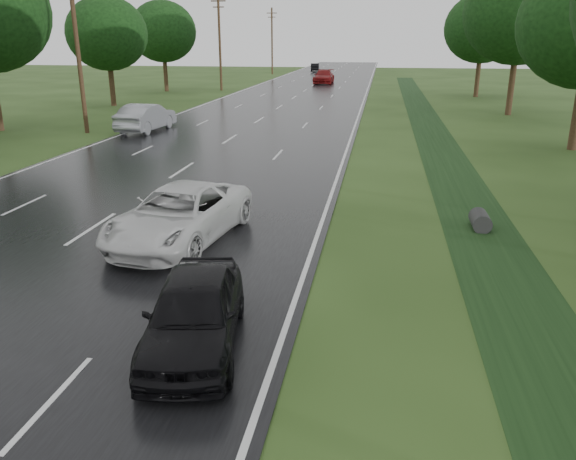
% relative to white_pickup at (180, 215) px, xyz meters
% --- Properties ---
extents(road, '(14.00, 180.00, 0.04)m').
position_rel_white_pickup_xyz_m(road, '(-3.00, 37.55, -0.78)').
color(road, black).
rests_on(road, ground).
extents(edge_stripe_east, '(0.12, 180.00, 0.01)m').
position_rel_white_pickup_xyz_m(edge_stripe_east, '(3.75, 37.55, -0.75)').
color(edge_stripe_east, silver).
rests_on(edge_stripe_east, road).
extents(edge_stripe_west, '(0.12, 180.00, 0.01)m').
position_rel_white_pickup_xyz_m(edge_stripe_west, '(-9.75, 37.55, -0.75)').
color(edge_stripe_west, silver).
rests_on(edge_stripe_west, road).
extents(center_line, '(0.12, 180.00, 0.01)m').
position_rel_white_pickup_xyz_m(center_line, '(-3.00, 37.55, -0.75)').
color(center_line, silver).
rests_on(center_line, road).
extents(drainage_ditch, '(2.20, 120.00, 0.56)m').
position_rel_white_pickup_xyz_m(drainage_ditch, '(8.50, 11.26, -0.76)').
color(drainage_ditch, black).
rests_on(drainage_ditch, ground).
extents(utility_pole_mid, '(1.60, 0.26, 10.00)m').
position_rel_white_pickup_xyz_m(utility_pole_mid, '(-12.20, 17.55, 4.40)').
color(utility_pole_mid, '#3C2618').
rests_on(utility_pole_mid, ground).
extents(utility_pole_far, '(1.60, 0.26, 10.00)m').
position_rel_white_pickup_xyz_m(utility_pole_far, '(-12.20, 47.55, 4.40)').
color(utility_pole_far, '#3C2618').
rests_on(utility_pole_far, ground).
extents(utility_pole_distant, '(1.60, 0.26, 10.00)m').
position_rel_white_pickup_xyz_m(utility_pole_distant, '(-12.20, 77.55, 4.40)').
color(utility_pole_distant, '#3C2618').
rests_on(utility_pole_distant, ground).
extents(tree_east_d, '(8.00, 8.00, 10.76)m').
position_rel_white_pickup_xyz_m(tree_east_d, '(14.80, 30.55, 6.36)').
color(tree_east_d, '#3C2618').
rests_on(tree_east_d, ground).
extents(tree_east_f, '(7.20, 7.20, 9.62)m').
position_rel_white_pickup_xyz_m(tree_east_f, '(14.50, 44.55, 5.57)').
color(tree_east_f, '#3C2618').
rests_on(tree_east_f, ground).
extents(tree_west_d, '(6.60, 6.60, 8.80)m').
position_rel_white_pickup_xyz_m(tree_west_d, '(-17.20, 31.55, 5.03)').
color(tree_west_d, '#3C2618').
rests_on(tree_west_d, ground).
extents(tree_west_f, '(7.00, 7.00, 9.29)m').
position_rel_white_pickup_xyz_m(tree_west_f, '(-17.80, 45.55, 5.34)').
color(tree_west_f, '#3C2618').
rests_on(tree_west_f, ground).
extents(white_pickup, '(3.24, 5.74, 1.51)m').
position_rel_white_pickup_xyz_m(white_pickup, '(0.00, 0.00, 0.00)').
color(white_pickup, silver).
rests_on(white_pickup, road).
extents(dark_sedan, '(2.29, 4.27, 1.38)m').
position_rel_white_pickup_xyz_m(dark_sedan, '(2.22, -5.45, -0.07)').
color(dark_sedan, black).
rests_on(dark_sedan, road).
extents(silver_sedan, '(2.11, 5.15, 1.66)m').
position_rel_white_pickup_xyz_m(silver_sedan, '(-8.80, 18.61, 0.07)').
color(silver_sedan, gray).
rests_on(silver_sedan, road).
extents(far_car_red, '(2.37, 5.76, 1.67)m').
position_rel_white_pickup_xyz_m(far_car_red, '(-2.00, 59.00, 0.08)').
color(far_car_red, maroon).
rests_on(far_car_red, road).
extents(far_car_dark, '(1.88, 4.16, 1.33)m').
position_rel_white_pickup_xyz_m(far_car_dark, '(-6.44, 87.07, -0.09)').
color(far_car_dark, black).
rests_on(far_car_dark, road).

